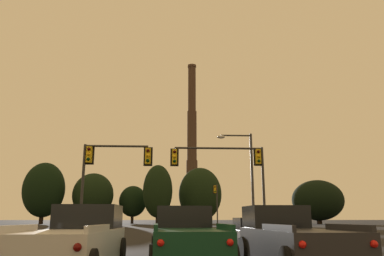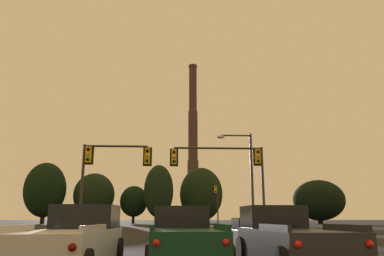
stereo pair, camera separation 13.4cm
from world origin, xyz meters
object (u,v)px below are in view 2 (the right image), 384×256
at_px(traffic_light_far_right, 217,199).
at_px(smokestack, 193,157).
at_px(traffic_light_overhead_right, 232,167).
at_px(pickup_truck_center_lane_second, 183,238).
at_px(pickup_truck_right_lane_second, 288,239).
at_px(hatchback_right_lane_front, 251,235).
at_px(traffic_light_overhead_left, 106,167).
at_px(street_lamp, 246,172).
at_px(pickup_truck_left_lane_second, 73,241).

relative_size(traffic_light_far_right, smokestack, 0.12).
relative_size(traffic_light_overhead_right, smokestack, 0.13).
bearing_deg(smokestack, traffic_light_overhead_right, -91.12).
distance_m(pickup_truck_center_lane_second, traffic_light_far_right, 41.84).
xyz_separation_m(pickup_truck_right_lane_second, hatchback_right_lane_front, (0.18, 6.42, -0.14)).
bearing_deg(hatchback_right_lane_front, smokestack, 87.30).
bearing_deg(pickup_truck_right_lane_second, traffic_light_overhead_right, 85.28).
relative_size(traffic_light_far_right, traffic_light_overhead_right, 0.92).
bearing_deg(hatchback_right_lane_front, traffic_light_far_right, 84.59).
relative_size(traffic_light_overhead_left, street_lamp, 0.78).
bearing_deg(pickup_truck_left_lane_second, smokestack, 86.02).
relative_size(pickup_truck_center_lane_second, pickup_truck_right_lane_second, 1.00).
distance_m(pickup_truck_right_lane_second, smokestack, 103.23).
distance_m(street_lamp, smokestack, 86.04).
distance_m(pickup_truck_right_lane_second, traffic_light_far_right, 42.24).
height_order(hatchback_right_lane_front, pickup_truck_left_lane_second, pickup_truck_left_lane_second).
bearing_deg(smokestack, pickup_truck_left_lane_second, -94.73).
distance_m(hatchback_right_lane_front, traffic_light_far_right, 35.86).
xyz_separation_m(pickup_truck_center_lane_second, traffic_light_far_right, (5.75, 41.32, 3.18)).
bearing_deg(traffic_light_overhead_right, street_lamp, 59.62).
bearing_deg(pickup_truck_center_lane_second, traffic_light_overhead_left, 109.23).
height_order(street_lamp, smokestack, smokestack).
relative_size(hatchback_right_lane_front, smokestack, 0.08).
bearing_deg(pickup_truck_center_lane_second, smokestack, 84.71).
xyz_separation_m(hatchback_right_lane_front, traffic_light_far_right, (2.48, 35.62, 3.32)).
xyz_separation_m(traffic_light_overhead_left, street_lamp, (9.87, 4.03, 0.20)).
height_order(pickup_truck_center_lane_second, street_lamp, street_lamp).
bearing_deg(traffic_light_overhead_right, smokestack, 88.88).
bearing_deg(traffic_light_overhead_right, traffic_light_overhead_left, -170.01).
height_order(hatchback_right_lane_front, traffic_light_overhead_left, traffic_light_overhead_left).
relative_size(traffic_light_overhead_left, smokestack, 0.12).
bearing_deg(traffic_light_overhead_left, pickup_truck_left_lane_second, -83.01).
bearing_deg(hatchback_right_lane_front, pickup_truck_right_lane_second, -93.04).
relative_size(pickup_truck_right_lane_second, traffic_light_overhead_right, 0.84).
relative_size(hatchback_right_lane_front, traffic_light_far_right, 0.68).
distance_m(traffic_light_overhead_left, street_lamp, 10.67).
relative_size(pickup_truck_center_lane_second, hatchback_right_lane_front, 1.35).
xyz_separation_m(hatchback_right_lane_front, traffic_light_overhead_right, (0.39, 7.74, 4.17)).
bearing_deg(pickup_truck_left_lane_second, traffic_light_overhead_right, 66.19).
distance_m(traffic_light_overhead_right, street_lamp, 2.97).
bearing_deg(traffic_light_overhead_left, hatchback_right_lane_front, -38.14).
relative_size(pickup_truck_center_lane_second, street_lamp, 0.71).
bearing_deg(traffic_light_overhead_right, pickup_truck_right_lane_second, -92.29).
bearing_deg(hatchback_right_lane_front, pickup_truck_center_lane_second, -121.38).
height_order(pickup_truck_center_lane_second, smokestack, smokestack).
bearing_deg(street_lamp, traffic_light_overhead_right, -120.38).
height_order(pickup_truck_right_lane_second, traffic_light_far_right, traffic_light_far_right).
relative_size(hatchback_right_lane_front, pickup_truck_left_lane_second, 0.75).
bearing_deg(pickup_truck_left_lane_second, hatchback_right_lane_front, 48.56).
xyz_separation_m(traffic_light_far_right, smokestack, (-0.38, 59.46, 15.49)).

